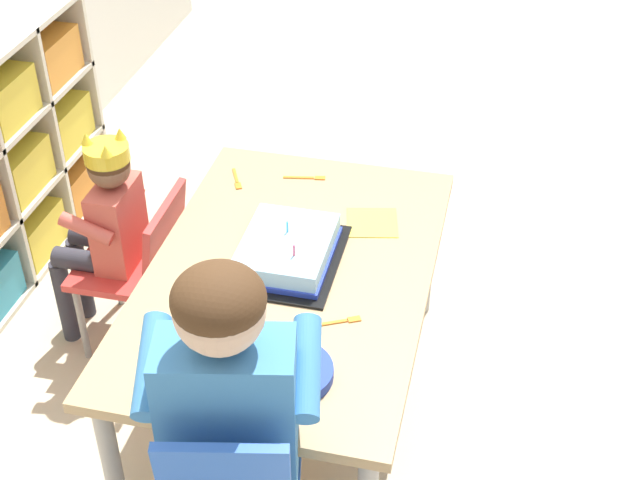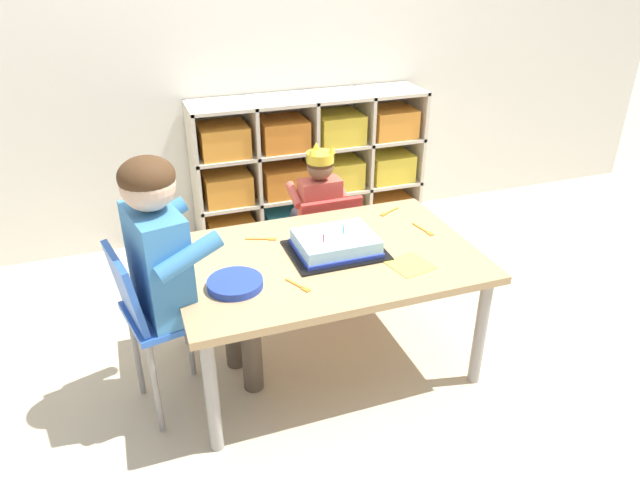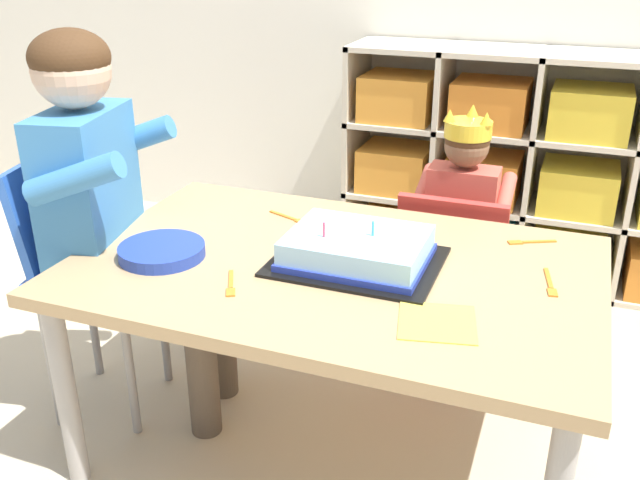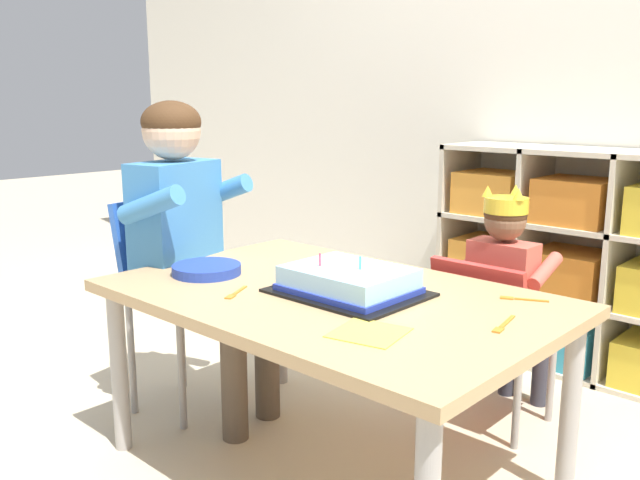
{
  "view_description": "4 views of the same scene",
  "coord_description": "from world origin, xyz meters",
  "px_view_note": "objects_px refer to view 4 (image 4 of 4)",
  "views": [
    {
      "loc": [
        -1.93,
        -0.55,
        2.14
      ],
      "look_at": [
        -0.01,
        -0.09,
        0.67
      ],
      "focal_mm": 50.49,
      "sensor_mm": 36.0,
      "label": 1
    },
    {
      "loc": [
        -0.73,
        -1.97,
        1.72
      ],
      "look_at": [
        -0.03,
        -0.0,
        0.62
      ],
      "focal_mm": 32.83,
      "sensor_mm": 36.0,
      "label": 2
    },
    {
      "loc": [
        0.5,
        -1.42,
        1.27
      ],
      "look_at": [
        -0.02,
        -0.05,
        0.62
      ],
      "focal_mm": 39.29,
      "sensor_mm": 36.0,
      "label": 3
    },
    {
      "loc": [
        1.19,
        -1.33,
        1.07
      ],
      "look_at": [
        0.04,
        -0.09,
        0.71
      ],
      "focal_mm": 37.65,
      "sensor_mm": 36.0,
      "label": 4
    }
  ],
  "objects_px": {
    "classroom_chair_blue": "(490,328)",
    "adult_helper_seated": "(190,224)",
    "classroom_chair_adult_side": "(167,281)",
    "birthday_cake_on_tray": "(349,283)",
    "activity_table": "(330,311)",
    "fork_at_table_front_edge": "(503,325)",
    "paper_plate_stack": "(207,269)",
    "fork_scattered_mid_table": "(521,299)",
    "fork_near_cake_tray": "(329,264)",
    "fork_by_napkin": "(236,293)",
    "child_with_crown": "(508,277)"
  },
  "relations": [
    {
      "from": "fork_scattered_mid_table",
      "to": "fork_near_cake_tray",
      "type": "height_order",
      "value": "same"
    },
    {
      "from": "fork_by_napkin",
      "to": "adult_helper_seated",
      "type": "bearing_deg",
      "value": 42.01
    },
    {
      "from": "adult_helper_seated",
      "to": "fork_scattered_mid_table",
      "type": "xyz_separation_m",
      "value": [
        1.02,
        0.32,
        -0.12
      ]
    },
    {
      "from": "birthday_cake_on_tray",
      "to": "fork_scattered_mid_table",
      "type": "bearing_deg",
      "value": 35.97
    },
    {
      "from": "classroom_chair_blue",
      "to": "classroom_chair_adult_side",
      "type": "bearing_deg",
      "value": 33.52
    },
    {
      "from": "fork_scattered_mid_table",
      "to": "fork_at_table_front_edge",
      "type": "distance_m",
      "value": 0.23
    },
    {
      "from": "classroom_chair_adult_side",
      "to": "paper_plate_stack",
      "type": "distance_m",
      "value": 0.33
    },
    {
      "from": "classroom_chair_blue",
      "to": "fork_near_cake_tray",
      "type": "xyz_separation_m",
      "value": [
        -0.4,
        -0.33,
        0.2
      ]
    },
    {
      "from": "birthday_cake_on_tray",
      "to": "fork_near_cake_tray",
      "type": "xyz_separation_m",
      "value": [
        -0.26,
        0.2,
        -0.03
      ]
    },
    {
      "from": "classroom_chair_adult_side",
      "to": "fork_at_table_front_edge",
      "type": "xyz_separation_m",
      "value": [
        1.2,
        0.12,
        0.09
      ]
    },
    {
      "from": "fork_scattered_mid_table",
      "to": "birthday_cake_on_tray",
      "type": "bearing_deg",
      "value": -169.75
    },
    {
      "from": "activity_table",
      "to": "classroom_chair_blue",
      "type": "distance_m",
      "value": 0.61
    },
    {
      "from": "classroom_chair_blue",
      "to": "fork_scattered_mid_table",
      "type": "relative_size",
      "value": 4.84
    },
    {
      "from": "birthday_cake_on_tray",
      "to": "fork_near_cake_tray",
      "type": "distance_m",
      "value": 0.33
    },
    {
      "from": "birthday_cake_on_tray",
      "to": "fork_by_napkin",
      "type": "relative_size",
      "value": 3.3
    },
    {
      "from": "classroom_chair_adult_side",
      "to": "birthday_cake_on_tray",
      "type": "distance_m",
      "value": 0.77
    },
    {
      "from": "child_with_crown",
      "to": "fork_scattered_mid_table",
      "type": "bearing_deg",
      "value": 121.0
    },
    {
      "from": "child_with_crown",
      "to": "fork_near_cake_tray",
      "type": "relative_size",
      "value": 6.05
    },
    {
      "from": "classroom_chair_blue",
      "to": "birthday_cake_on_tray",
      "type": "relative_size",
      "value": 1.47
    },
    {
      "from": "classroom_chair_blue",
      "to": "birthday_cake_on_tray",
      "type": "distance_m",
      "value": 0.6
    },
    {
      "from": "activity_table",
      "to": "birthday_cake_on_tray",
      "type": "distance_m",
      "value": 0.1
    },
    {
      "from": "child_with_crown",
      "to": "classroom_chair_blue",
      "type": "bearing_deg",
      "value": 89.96
    },
    {
      "from": "activity_table",
      "to": "fork_at_table_front_edge",
      "type": "relative_size",
      "value": 8.88
    },
    {
      "from": "classroom_chair_blue",
      "to": "fork_by_napkin",
      "type": "xyz_separation_m",
      "value": [
        -0.37,
        -0.75,
        0.2
      ]
    },
    {
      "from": "fork_scattered_mid_table",
      "to": "fork_at_table_front_edge",
      "type": "xyz_separation_m",
      "value": [
        0.07,
        -0.22,
        0.0
      ]
    },
    {
      "from": "classroom_chair_blue",
      "to": "child_with_crown",
      "type": "xyz_separation_m",
      "value": [
        -0.0,
        0.1,
        0.15
      ]
    },
    {
      "from": "classroom_chair_blue",
      "to": "fork_scattered_mid_table",
      "type": "height_order",
      "value": "classroom_chair_blue"
    },
    {
      "from": "paper_plate_stack",
      "to": "activity_table",
      "type": "bearing_deg",
      "value": 15.7
    },
    {
      "from": "activity_table",
      "to": "fork_at_table_front_edge",
      "type": "xyz_separation_m",
      "value": [
        0.49,
        0.07,
        0.06
      ]
    },
    {
      "from": "classroom_chair_adult_side",
      "to": "paper_plate_stack",
      "type": "bearing_deg",
      "value": -113.97
    },
    {
      "from": "child_with_crown",
      "to": "fork_by_napkin",
      "type": "relative_size",
      "value": 6.72
    },
    {
      "from": "classroom_chair_blue",
      "to": "fork_at_table_front_edge",
      "type": "bearing_deg",
      "value": 120.55
    },
    {
      "from": "adult_helper_seated",
      "to": "child_with_crown",
      "type": "bearing_deg",
      "value": -61.39
    },
    {
      "from": "classroom_chair_blue",
      "to": "adult_helper_seated",
      "type": "height_order",
      "value": "adult_helper_seated"
    },
    {
      "from": "paper_plate_stack",
      "to": "fork_scattered_mid_table",
      "type": "distance_m",
      "value": 0.92
    },
    {
      "from": "adult_helper_seated",
      "to": "fork_near_cake_tray",
      "type": "relative_size",
      "value": 8.06
    },
    {
      "from": "activity_table",
      "to": "paper_plate_stack",
      "type": "bearing_deg",
      "value": -164.3
    },
    {
      "from": "classroom_chair_adult_side",
      "to": "fork_by_napkin",
      "type": "height_order",
      "value": "classroom_chair_adult_side"
    },
    {
      "from": "classroom_chair_blue",
      "to": "fork_at_table_front_edge",
      "type": "height_order",
      "value": "classroom_chair_blue"
    },
    {
      "from": "child_with_crown",
      "to": "fork_near_cake_tray",
      "type": "height_order",
      "value": "child_with_crown"
    },
    {
      "from": "fork_near_cake_tray",
      "to": "birthday_cake_on_tray",
      "type": "bearing_deg",
      "value": 162.53
    },
    {
      "from": "child_with_crown",
      "to": "adult_helper_seated",
      "type": "distance_m",
      "value": 1.06
    },
    {
      "from": "activity_table",
      "to": "fork_near_cake_tray",
      "type": "bearing_deg",
      "value": 132.92
    },
    {
      "from": "classroom_chair_blue",
      "to": "fork_scattered_mid_table",
      "type": "distance_m",
      "value": 0.41
    },
    {
      "from": "classroom_chair_adult_side",
      "to": "paper_plate_stack",
      "type": "relative_size",
      "value": 3.51
    },
    {
      "from": "paper_plate_stack",
      "to": "fork_near_cake_tray",
      "type": "relative_size",
      "value": 1.58
    },
    {
      "from": "classroom_chair_blue",
      "to": "adult_helper_seated",
      "type": "distance_m",
      "value": 1.04
    },
    {
      "from": "adult_helper_seated",
      "to": "classroom_chair_blue",
      "type": "bearing_deg",
      "value": -65.96
    },
    {
      "from": "activity_table",
      "to": "fork_scattered_mid_table",
      "type": "relative_size",
      "value": 10.41
    },
    {
      "from": "classroom_chair_adult_side",
      "to": "birthday_cake_on_tray",
      "type": "height_order",
      "value": "classroom_chair_adult_side"
    }
  ]
}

